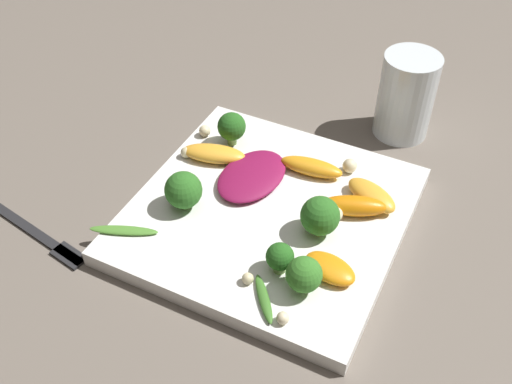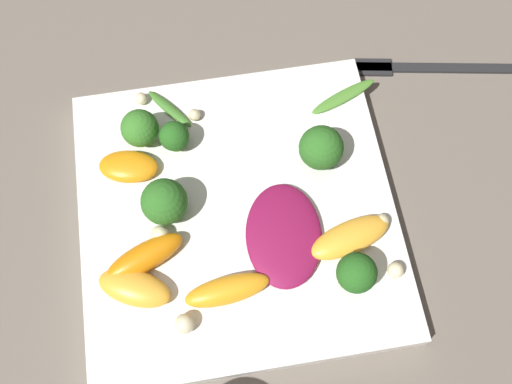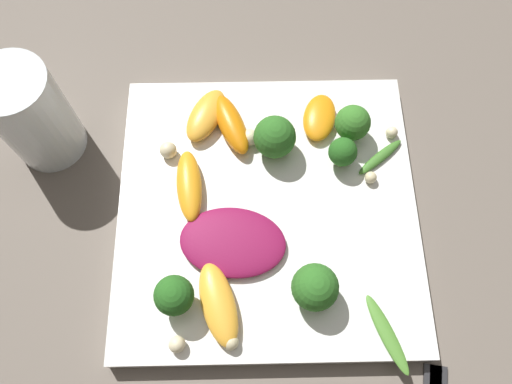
% 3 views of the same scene
% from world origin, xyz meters
% --- Properties ---
extents(ground_plane, '(2.40, 2.40, 0.00)m').
position_xyz_m(ground_plane, '(0.00, 0.00, 0.00)').
color(ground_plane, '#6B6056').
extents(plate, '(0.30, 0.30, 0.02)m').
position_xyz_m(plate, '(0.00, 0.00, 0.01)').
color(plate, white).
rests_on(plate, ground_plane).
extents(drinking_glass, '(0.07, 0.07, 0.11)m').
position_xyz_m(drinking_glass, '(-0.09, -0.23, 0.06)').
color(drinking_glass, white).
rests_on(drinking_glass, ground_plane).
extents(radicchio_leaf_0, '(0.08, 0.11, 0.01)m').
position_xyz_m(radicchio_leaf_0, '(0.04, -0.03, 0.03)').
color(radicchio_leaf_0, maroon).
rests_on(radicchio_leaf_0, plate).
extents(orange_segment_0, '(0.08, 0.05, 0.02)m').
position_xyz_m(orange_segment_0, '(0.10, -0.05, 0.03)').
color(orange_segment_0, '#FCAD33').
rests_on(orange_segment_0, plate).
extents(orange_segment_1, '(0.08, 0.05, 0.02)m').
position_xyz_m(orange_segment_1, '(-0.09, -0.04, 0.03)').
color(orange_segment_1, orange).
rests_on(orange_segment_1, plate).
extents(orange_segment_2, '(0.06, 0.05, 0.02)m').
position_xyz_m(orange_segment_2, '(-0.10, 0.06, 0.03)').
color(orange_segment_2, orange).
rests_on(orange_segment_2, plate).
extents(orange_segment_3, '(0.08, 0.03, 0.02)m').
position_xyz_m(orange_segment_3, '(-0.02, -0.08, 0.03)').
color(orange_segment_3, orange).
rests_on(orange_segment_3, plate).
extents(orange_segment_4, '(0.07, 0.06, 0.02)m').
position_xyz_m(orange_segment_4, '(-0.10, -0.06, 0.03)').
color(orange_segment_4, '#FCAD33').
rests_on(orange_segment_4, plate).
extents(broccoli_floret_0, '(0.04, 0.04, 0.05)m').
position_xyz_m(broccoli_floret_0, '(0.09, -0.09, 0.05)').
color(broccoli_floret_0, '#7A9E51').
rests_on(broccoli_floret_0, plate).
extents(broccoli_floret_1, '(0.04, 0.04, 0.05)m').
position_xyz_m(broccoli_floret_1, '(-0.06, 0.01, 0.04)').
color(broccoli_floret_1, '#7A9E51').
rests_on(broccoli_floret_1, plate).
extents(broccoli_floret_2, '(0.03, 0.03, 0.04)m').
position_xyz_m(broccoli_floret_2, '(-0.05, 0.08, 0.04)').
color(broccoli_floret_2, '#84AD5B').
rests_on(broccoli_floret_2, plate).
extents(broccoli_floret_3, '(0.04, 0.04, 0.05)m').
position_xyz_m(broccoli_floret_3, '(0.09, 0.04, 0.04)').
color(broccoli_floret_3, '#7A9E51').
rests_on(broccoli_floret_3, plate).
extents(broccoli_floret_4, '(0.04, 0.04, 0.04)m').
position_xyz_m(broccoli_floret_4, '(-0.08, 0.09, 0.04)').
color(broccoli_floret_4, '#84AD5B').
rests_on(broccoli_floret_4, plate).
extents(arugula_sprig_0, '(0.08, 0.04, 0.01)m').
position_xyz_m(arugula_sprig_0, '(0.13, 0.10, 0.02)').
color(arugula_sprig_0, '#518E33').
rests_on(arugula_sprig_0, plate).
extents(arugula_sprig_1, '(0.05, 0.05, 0.01)m').
position_xyz_m(arugula_sprig_1, '(-0.05, 0.12, 0.02)').
color(arugula_sprig_1, '#3D7528').
rests_on(arugula_sprig_1, plate).
extents(macadamia_nut_0, '(0.02, 0.02, 0.02)m').
position_xyz_m(macadamia_nut_0, '(-0.06, -0.10, 0.03)').
color(macadamia_nut_0, beige).
rests_on(macadamia_nut_0, plate).
extents(macadamia_nut_1, '(0.02, 0.02, 0.02)m').
position_xyz_m(macadamia_nut_1, '(0.13, -0.08, 0.03)').
color(macadamia_nut_1, beige).
rests_on(macadamia_nut_1, plate).
extents(macadamia_nut_2, '(0.01, 0.01, 0.01)m').
position_xyz_m(macadamia_nut_2, '(-0.03, 0.10, 0.03)').
color(macadamia_nut_2, beige).
rests_on(macadamia_nut_2, plate).
extents(macadamia_nut_3, '(0.02, 0.02, 0.02)m').
position_xyz_m(macadamia_nut_3, '(-0.07, -0.02, 0.03)').
color(macadamia_nut_3, beige).
rests_on(macadamia_nut_3, plate).
extents(macadamia_nut_4, '(0.01, 0.01, 0.01)m').
position_xyz_m(macadamia_nut_4, '(0.13, -0.04, 0.03)').
color(macadamia_nut_4, beige).
rests_on(macadamia_nut_4, plate).
extents(macadamia_nut_5, '(0.01, 0.01, 0.01)m').
position_xyz_m(macadamia_nut_5, '(-0.08, 0.13, 0.03)').
color(macadamia_nut_5, beige).
rests_on(macadamia_nut_5, plate).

